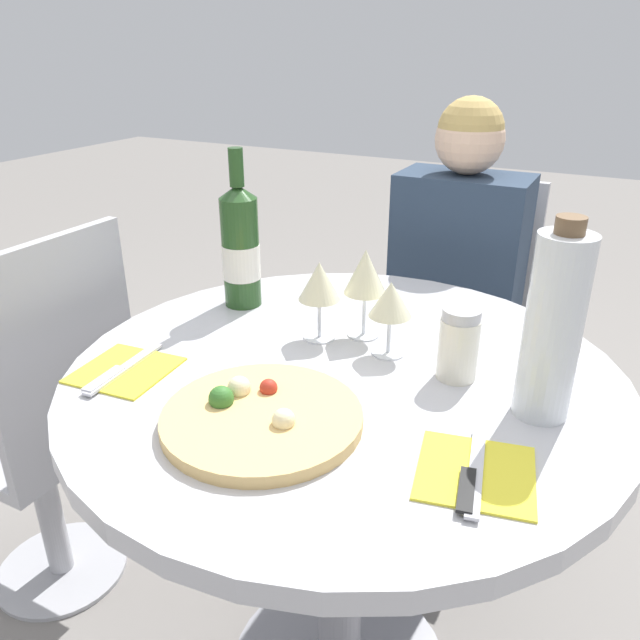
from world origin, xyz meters
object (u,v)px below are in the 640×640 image
Objects in this scene: seated_diner at (441,347)px; wine_bottle at (241,247)px; dining_table at (343,443)px; pizza_large at (261,416)px; chair_behind_diner at (454,347)px; tall_carafe at (553,327)px; chair_empty_side at (50,435)px.

seated_diner is 0.68m from wine_bottle.
pizza_large is at bearing -100.69° from dining_table.
seated_diner is (-0.00, 0.63, -0.09)m from dining_table.
wine_bottle reaches higher than chair_behind_diner.
tall_carafe is at bearing 31.08° from pizza_large.
seated_diner reaches higher than pizza_large.
tall_carafe is (0.33, -0.76, 0.45)m from chair_behind_diner.
seated_diner is 0.80m from tall_carafe.
pizza_large is at bearing -100.71° from chair_empty_side.
chair_behind_diner is 0.15m from seated_diner.
tall_carafe is at bearing -13.27° from wine_bottle.
pizza_large is (0.66, -0.13, 0.32)m from chair_empty_side.
wine_bottle is at bearing -58.18° from chair_empty_side.
pizza_large is (-0.04, -0.21, 0.17)m from dining_table.
seated_diner is at bearing 56.98° from wine_bottle.
dining_table is 3.20× the size of pizza_large.
wine_bottle is at bearing 126.84° from pizza_large.
chair_behind_diner is 0.81m from wine_bottle.
tall_carafe is at bearing 1.96° from dining_table.
dining_table is 0.27m from pizza_large.
tall_carafe reaches higher than dining_table.
chair_behind_diner is 0.81× the size of seated_diner.
dining_table is 3.13× the size of tall_carafe.
dining_table is 0.83× the size of seated_diner.
seated_diner is at bearing 87.69° from pizza_large.
pizza_large is at bearing -148.92° from tall_carafe.
dining_table is at bearing -27.13° from wine_bottle.
seated_diner is 1.24× the size of chair_empty_side.
tall_carafe is (0.36, 0.22, 0.13)m from pizza_large.
chair_behind_diner reaches higher than pizza_large.
dining_table is 0.72m from chair_empty_side.
pizza_large is (-0.03, -0.84, 0.26)m from seated_diner.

